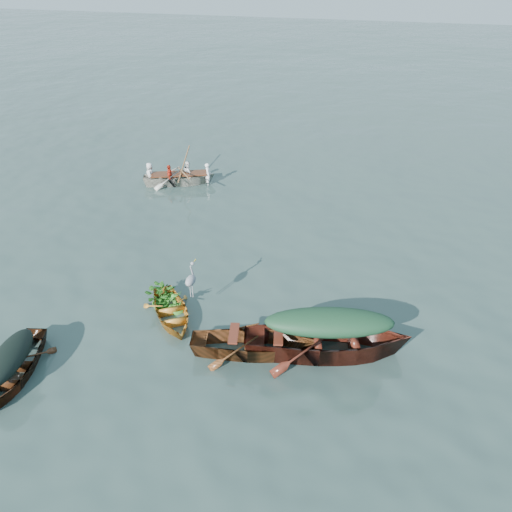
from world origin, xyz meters
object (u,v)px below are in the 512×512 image
(dark_covered_boat, at_px, (16,376))
(open_wooden_boat, at_px, (256,353))
(rowed_boat, at_px, (180,184))
(heron, at_px, (191,285))
(green_tarp_boat, at_px, (326,354))
(yellow_dinghy, at_px, (172,318))

(dark_covered_boat, bearing_deg, open_wooden_boat, 9.91)
(rowed_boat, relative_size, heron, 4.15)
(rowed_boat, bearing_deg, green_tarp_boat, -161.45)
(open_wooden_boat, xyz_separation_m, rowed_boat, (-5.73, 8.22, 0.00))
(yellow_dinghy, height_order, dark_covered_boat, dark_covered_boat)
(heron, bearing_deg, rowed_boat, 78.46)
(yellow_dinghy, xyz_separation_m, dark_covered_boat, (-2.24, -2.78, 0.00))
(green_tarp_boat, xyz_separation_m, open_wooden_boat, (-1.49, -0.45, 0.00))
(open_wooden_boat, height_order, heron, heron)
(yellow_dinghy, bearing_deg, heron, 5.19)
(open_wooden_boat, bearing_deg, yellow_dinghy, 61.45)
(dark_covered_boat, height_order, open_wooden_boat, open_wooden_boat)
(yellow_dinghy, distance_m, dark_covered_boat, 3.57)
(rowed_boat, bearing_deg, yellow_dinghy, 179.60)
(green_tarp_boat, relative_size, open_wooden_boat, 1.27)
(green_tarp_boat, height_order, heron, heron)
(green_tarp_boat, height_order, rowed_boat, green_tarp_boat)
(rowed_boat, distance_m, heron, 8.23)
(green_tarp_boat, relative_size, rowed_boat, 1.32)
(dark_covered_boat, relative_size, heron, 3.47)
(dark_covered_boat, distance_m, green_tarp_boat, 6.62)
(open_wooden_boat, bearing_deg, green_tarp_boat, -88.02)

